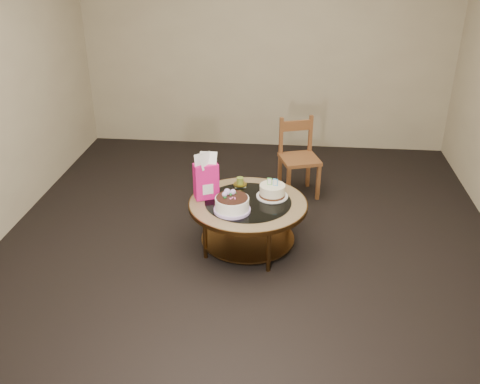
# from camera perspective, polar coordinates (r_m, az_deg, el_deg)

# --- Properties ---
(ground) EXTENTS (5.00, 5.00, 0.00)m
(ground) POSITION_cam_1_polar(r_m,az_deg,el_deg) (4.78, 0.83, -5.88)
(ground) COLOR black
(ground) RESTS_ON ground
(room_walls) EXTENTS (4.52, 5.02, 2.61)m
(room_walls) POSITION_cam_1_polar(r_m,az_deg,el_deg) (4.16, 0.97, 12.31)
(room_walls) COLOR tan
(room_walls) RESTS_ON ground
(coffee_table) EXTENTS (1.02, 1.02, 0.46)m
(coffee_table) POSITION_cam_1_polar(r_m,az_deg,el_deg) (4.59, 0.86, -1.90)
(coffee_table) COLOR brown
(coffee_table) RESTS_ON ground
(decorated_cake) EXTENTS (0.30, 0.30, 0.18)m
(decorated_cake) POSITION_cam_1_polar(r_m,az_deg,el_deg) (4.38, -0.86, -1.37)
(decorated_cake) COLOR #BFA0E2
(decorated_cake) RESTS_ON coffee_table
(cream_cake) EXTENTS (0.28, 0.28, 0.17)m
(cream_cake) POSITION_cam_1_polar(r_m,az_deg,el_deg) (4.62, 3.46, 0.10)
(cream_cake) COLOR white
(cream_cake) RESTS_ON coffee_table
(gift_bag) EXTENTS (0.23, 0.20, 0.40)m
(gift_bag) POSITION_cam_1_polar(r_m,az_deg,el_deg) (4.55, -3.65, 1.69)
(gift_bag) COLOR #E9168B
(gift_bag) RESTS_ON coffee_table
(pillar_candle) EXTENTS (0.12, 0.12, 0.09)m
(pillar_candle) POSITION_cam_1_polar(r_m,az_deg,el_deg) (4.81, 0.01, 0.99)
(pillar_candle) COLOR #BEAF4E
(pillar_candle) RESTS_ON coffee_table
(dining_chair) EXTENTS (0.47, 0.47, 0.81)m
(dining_chair) POSITION_cam_1_polar(r_m,az_deg,el_deg) (5.59, 6.27, 3.73)
(dining_chair) COLOR brown
(dining_chair) RESTS_ON ground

